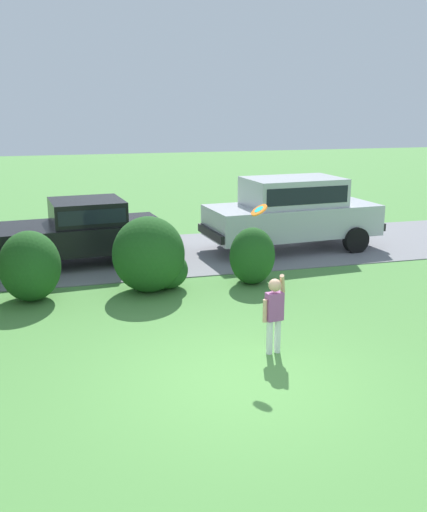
% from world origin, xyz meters
% --- Properties ---
extents(ground_plane, '(80.00, 80.00, 0.00)m').
position_xyz_m(ground_plane, '(0.00, 0.00, 0.00)').
color(ground_plane, '#518E42').
extents(driveway_strip, '(28.00, 4.40, 0.02)m').
position_xyz_m(driveway_strip, '(0.00, 7.33, 0.01)').
color(driveway_strip, slate).
rests_on(driveway_strip, ground).
extents(shrub_centre_left, '(1.19, 1.30, 1.40)m').
position_xyz_m(shrub_centre_left, '(-2.86, 4.46, 0.70)').
color(shrub_centre_left, '#1E511C').
rests_on(shrub_centre_left, ground).
extents(shrub_centre, '(1.59, 1.44, 1.58)m').
position_xyz_m(shrub_centre, '(-0.45, 4.44, 0.73)').
color(shrub_centre, '#1E511C').
rests_on(shrub_centre, ground).
extents(shrub_centre_right, '(0.99, 1.01, 1.24)m').
position_xyz_m(shrub_centre_right, '(1.73, 4.39, 0.55)').
color(shrub_centre_right, '#1E511C').
rests_on(shrub_centre_right, ground).
extents(parked_sedan, '(4.55, 2.39, 1.56)m').
position_xyz_m(parked_sedan, '(-1.78, 7.05, 0.85)').
color(parked_sedan, black).
rests_on(parked_sedan, ground).
extents(parked_suv, '(4.82, 2.37, 1.92)m').
position_xyz_m(parked_suv, '(3.76, 7.04, 1.08)').
color(parked_suv, silver).
rests_on(parked_suv, ground).
extents(child_thrower, '(0.44, 0.30, 1.29)m').
position_xyz_m(child_thrower, '(0.84, 0.78, 0.72)').
color(child_thrower, white).
rests_on(child_thrower, ground).
extents(frisbee, '(0.26, 0.28, 0.19)m').
position_xyz_m(frisbee, '(0.74, 1.26, 2.19)').
color(frisbee, orange).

